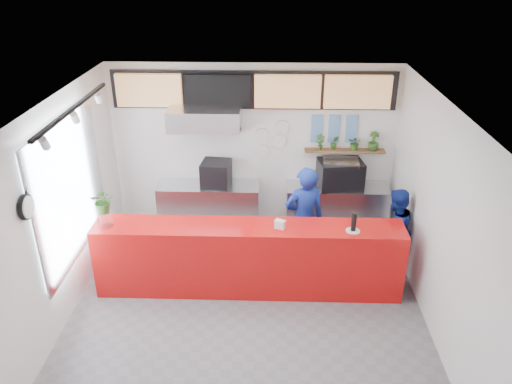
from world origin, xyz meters
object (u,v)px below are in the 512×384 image
at_px(service_counter, 249,258).
at_px(pepper_mill, 354,221).
at_px(staff_right, 393,231).
at_px(staff_center, 304,219).
at_px(panini_oven, 216,174).
at_px(espresso_machine, 340,174).

distance_m(service_counter, pepper_mill, 1.64).
bearing_deg(service_counter, staff_right, 15.12).
xyz_separation_m(staff_center, staff_right, (1.40, -0.03, -0.17)).
bearing_deg(service_counter, panini_oven, 109.96).
height_order(service_counter, espresso_machine, espresso_machine).
height_order(staff_right, pepper_mill, staff_right).
xyz_separation_m(service_counter, staff_right, (2.25, 0.61, 0.16)).
distance_m(espresso_machine, staff_right, 1.46).
bearing_deg(espresso_machine, staff_right, -66.95).
bearing_deg(staff_center, staff_right, 164.62).
distance_m(service_counter, staff_right, 2.33).
bearing_deg(panini_oven, pepper_mill, -35.49).
distance_m(service_counter, panini_oven, 2.00).
relative_size(panini_oven, staff_right, 0.35).
bearing_deg(service_counter, espresso_machine, 49.78).
bearing_deg(staff_right, service_counter, -22.69).
relative_size(panini_oven, staff_center, 0.28).
height_order(staff_center, staff_right, staff_center).
distance_m(espresso_machine, pepper_mill, 1.90).
relative_size(panini_oven, pepper_mill, 1.70).
relative_size(staff_center, staff_right, 1.24).
relative_size(espresso_machine, pepper_mill, 2.62).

